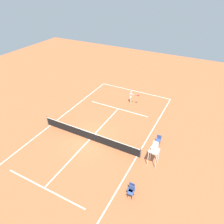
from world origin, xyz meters
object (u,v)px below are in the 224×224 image
umpire_chair (154,150)px  courtside_chair_far (131,188)px  tennis_ball (132,115)px  courtside_chair_near (131,191)px  courtside_chair_mid (159,139)px  player_serving (131,96)px

umpire_chair → courtside_chair_far: bearing=81.8°
tennis_ball → courtside_chair_near: bearing=112.6°
tennis_ball → courtside_chair_mid: courtside_chair_mid is taller
courtside_chair_mid → player_serving: bearing=-47.2°
player_serving → courtside_chair_near: size_ratio=1.81×
player_serving → tennis_ball: (-1.28, 2.50, -0.99)m
player_serving → courtside_chair_far: (-5.27, 12.15, -0.49)m
tennis_ball → courtside_chair_far: 10.45m
player_serving → courtside_chair_near: 13.51m
courtside_chair_mid → courtside_chair_far: same height
umpire_chair → player_serving: bearing=-56.1°
courtside_chair_far → umpire_chair: bearing=-98.2°
courtside_chair_mid → courtside_chair_far: bearing=88.7°
player_serving → courtside_chair_mid: size_ratio=1.81×
courtside_chair_far → tennis_ball: bearing=-67.5°
umpire_chair → courtside_chair_far: (0.51, 3.54, -1.07)m
tennis_ball → courtside_chair_near: 10.71m
courtside_chair_near → umpire_chair: bearing=-96.0°
umpire_chair → tennis_ball: bearing=-53.6°
umpire_chair → courtside_chair_near: size_ratio=2.54×
tennis_ball → courtside_chair_far: (-3.99, 9.65, 0.50)m
player_serving → umpire_chair: size_ratio=0.71×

